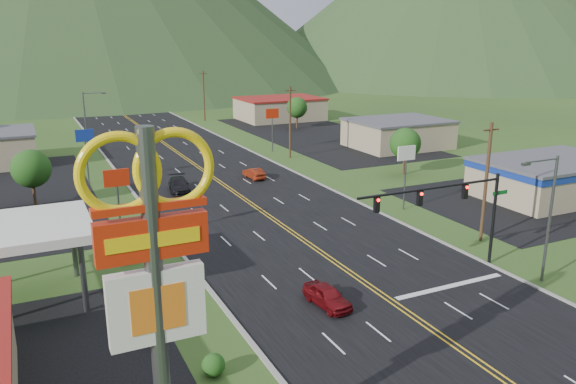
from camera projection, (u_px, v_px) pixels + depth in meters
name	position (u px, v px, depth m)	size (l,w,h in m)	color
pylon_sign	(154.00, 269.00, 18.25)	(4.32, 0.60, 14.00)	#59595E
traffic_signal	(453.00, 202.00, 39.50)	(13.10, 0.43, 7.00)	black
streetlight_east	(547.00, 211.00, 38.02)	(3.28, 0.25, 9.00)	#59595E
streetlight_west	(87.00, 119.00, 80.67)	(3.28, 0.25, 9.00)	#59595E
gas_canopy	(6.00, 233.00, 34.75)	(10.00, 8.00, 5.30)	white
building_east_near	(552.00, 176.00, 59.66)	(15.40, 10.40, 4.10)	tan
building_east_mid	(398.00, 133.00, 86.59)	(14.40, 11.40, 4.30)	tan
building_east_far	(280.00, 109.00, 115.33)	(16.40, 12.40, 4.50)	tan
pole_sign_west_a	(117.00, 186.00, 44.98)	(2.00, 0.18, 6.40)	#59595E
pole_sign_west_b	(85.00, 141.00, 64.10)	(2.00, 0.18, 6.40)	#59595E
pole_sign_east_a	(406.00, 160.00, 54.46)	(2.00, 0.18, 6.40)	#59595E
pole_sign_east_b	(272.00, 118.00, 82.27)	(2.00, 0.18, 6.40)	#59595E
tree_west_a	(31.00, 169.00, 55.83)	(3.84, 3.84, 5.82)	#382314
tree_east_a	(405.00, 144.00, 68.94)	(3.84, 3.84, 5.82)	#382314
tree_east_b	(297.00, 108.00, 103.63)	(3.84, 3.84, 5.82)	#382314
utility_pole_a	(486.00, 182.00, 45.95)	(1.60, 0.28, 10.00)	#382314
utility_pole_b	(290.00, 122.00, 78.11)	(1.60, 0.28, 10.00)	#382314
utility_pole_c	(204.00, 95.00, 112.88)	(1.60, 0.28, 10.00)	#382314
utility_pole_d	(158.00, 81.00, 147.64)	(1.60, 0.28, 10.00)	#382314
car_red_near	(327.00, 296.00, 35.62)	(1.59, 3.95, 1.34)	#660B0F
car_dark_mid	(179.00, 185.00, 61.87)	(2.09, 5.15, 1.50)	black
car_red_far	(254.00, 174.00, 67.64)	(1.35, 3.87, 1.27)	maroon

